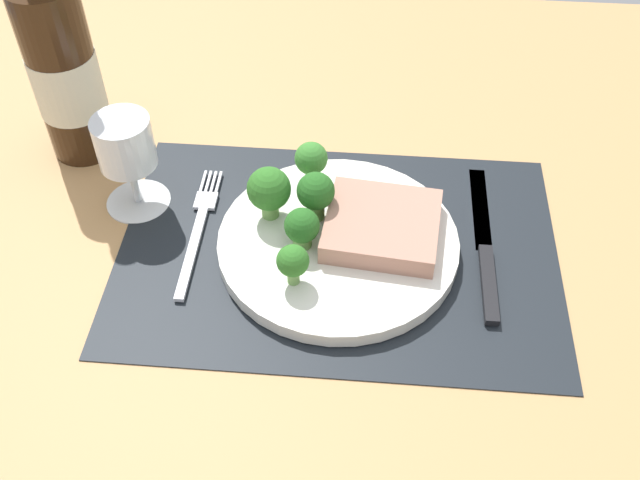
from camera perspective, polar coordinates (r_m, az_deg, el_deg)
ground_plane at (r=79.60cm, az=1.37°, el=-1.54°), size 140.00×110.00×3.00cm
placemat at (r=78.37cm, az=1.39°, el=-0.74°), size 46.40×31.93×0.30cm
plate at (r=77.67cm, az=1.40°, el=-0.27°), size 25.32×25.32×1.60cm
steak at (r=76.97cm, az=4.82°, el=1.11°), size 12.65×11.89×2.36cm
broccoli_near_steak at (r=77.15cm, az=-3.97°, el=3.87°), size 4.66×4.66×6.14cm
broccoli_near_fork at (r=74.61cm, az=-1.40°, el=1.01°), size 3.66×3.66×4.62cm
broccoli_center at (r=81.11cm, az=-0.69°, el=6.24°), size 3.66×3.66×5.30cm
broccoli_back_left at (r=71.01cm, az=-2.11°, el=-1.70°), size 3.23×3.23×4.70cm
broccoli_front_edge at (r=76.88cm, az=-0.33°, el=3.66°), size 4.02×4.02×5.77cm
fork at (r=80.98cm, az=-9.39°, el=0.86°), size 2.40×19.20×0.50cm
knife at (r=79.43cm, az=12.66°, el=-0.91°), size 1.80×23.00×0.80cm
wine_bottle at (r=88.91cm, az=-19.19°, el=12.33°), size 7.69×7.69×30.46cm
wine_glass at (r=81.17cm, az=-14.75°, el=6.74°), size 7.18×7.18×11.45cm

